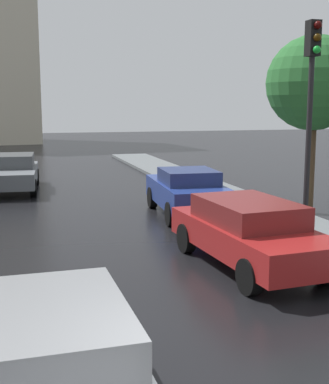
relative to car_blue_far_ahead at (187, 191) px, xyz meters
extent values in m
cube|color=gray|center=(-4.70, -10.03, 0.51)|extent=(1.53, 1.96, 0.47)
cylinder|color=black|center=(-3.93, -8.90, -0.40)|extent=(0.23, 0.68, 0.67)
cube|color=navy|center=(0.00, 0.03, -0.07)|extent=(1.96, 4.11, 0.66)
cube|color=navy|center=(-0.01, -0.16, 0.46)|extent=(1.61, 1.85, 0.40)
cylinder|color=black|center=(-0.70, 1.41, -0.40)|extent=(0.26, 0.68, 0.66)
cylinder|color=black|center=(0.87, 1.31, -0.40)|extent=(0.26, 0.68, 0.66)
cylinder|color=black|center=(-0.87, -1.24, -0.40)|extent=(0.26, 0.68, 0.66)
cylinder|color=black|center=(0.71, -1.34, -0.40)|extent=(0.26, 0.68, 0.66)
cube|color=slate|center=(-4.98, 6.15, -0.13)|extent=(2.12, 4.70, 0.57)
cube|color=#494D50|center=(-4.96, 6.40, 0.40)|extent=(1.72, 2.15, 0.49)
cylinder|color=black|center=(-4.26, 4.58, -0.42)|extent=(0.27, 0.65, 0.63)
cylinder|color=black|center=(-4.04, 7.60, -0.42)|extent=(0.27, 0.65, 0.63)
cube|color=maroon|center=(-0.37, -5.14, -0.12)|extent=(2.06, 4.43, 0.57)
cube|color=maroon|center=(-0.37, -5.03, 0.39)|extent=(1.70, 2.43, 0.46)
cylinder|color=black|center=(-1.27, -3.79, -0.41)|extent=(0.27, 0.66, 0.65)
cylinder|color=black|center=(0.33, -3.67, -0.41)|extent=(0.27, 0.66, 0.65)
cylinder|color=black|center=(-1.06, -6.62, -0.41)|extent=(0.27, 0.66, 0.65)
cylinder|color=black|center=(0.54, -6.50, -0.41)|extent=(0.27, 0.66, 0.65)
cylinder|color=black|center=(1.39, -4.28, 1.48)|extent=(0.12, 0.12, 4.14)
cube|color=black|center=(1.39, -4.28, 3.92)|extent=(0.26, 0.26, 0.75)
sphere|color=#360503|center=(1.39, -4.45, 4.17)|extent=(0.17, 0.17, 0.17)
sphere|color=#392405|center=(1.39, -4.45, 3.92)|extent=(0.17, 0.17, 0.17)
sphere|color=green|center=(1.39, -4.45, 3.67)|extent=(0.17, 0.17, 0.17)
cylinder|color=#4C3823|center=(3.61, -0.74, 0.72)|extent=(0.30, 0.30, 2.91)
sphere|color=#28662D|center=(3.61, -0.74, 3.15)|extent=(2.76, 2.76, 2.76)
camera|label=1|loc=(-4.87, -14.63, 2.52)|focal=49.44mm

